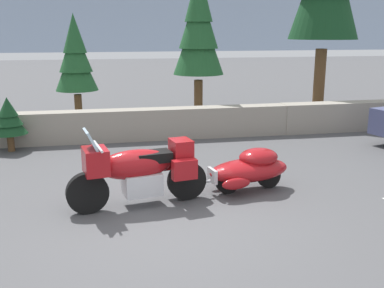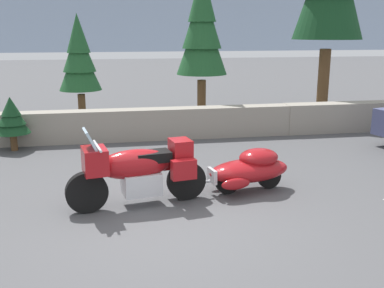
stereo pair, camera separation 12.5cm
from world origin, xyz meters
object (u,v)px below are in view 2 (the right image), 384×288
(pine_tree_secondary, at_px, (79,56))
(pine_tree_far_right, at_px, (202,27))
(touring_motorcycle, at_px, (138,169))
(car_shaped_trailer, at_px, (250,169))

(pine_tree_secondary, relative_size, pine_tree_far_right, 0.71)
(touring_motorcycle, height_order, car_shaped_trailer, touring_motorcycle)
(pine_tree_far_right, bearing_deg, touring_motorcycle, -110.00)
(touring_motorcycle, height_order, pine_tree_far_right, pine_tree_far_right)
(pine_tree_secondary, bearing_deg, touring_motorcycle, -79.59)
(car_shaped_trailer, distance_m, pine_tree_secondary, 7.35)
(touring_motorcycle, relative_size, car_shaped_trailer, 1.03)
(car_shaped_trailer, relative_size, pine_tree_far_right, 0.49)
(car_shaped_trailer, bearing_deg, pine_tree_far_right, 86.64)
(pine_tree_secondary, xyz_separation_m, pine_tree_far_right, (3.59, -0.30, 0.83))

